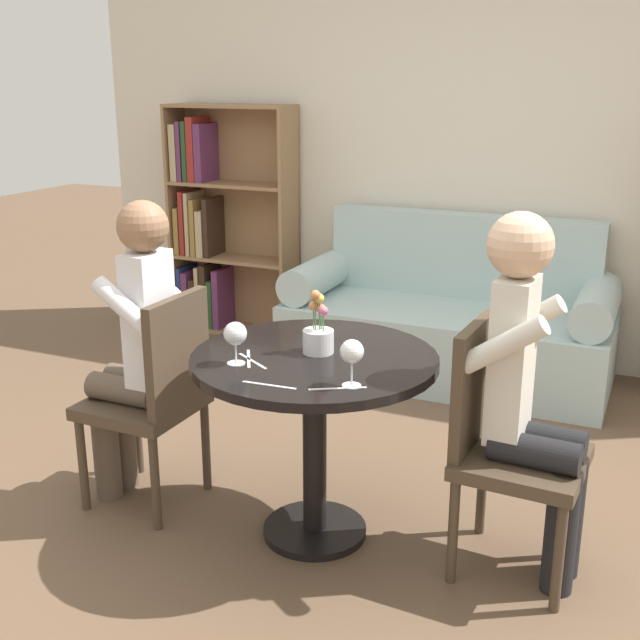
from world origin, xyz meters
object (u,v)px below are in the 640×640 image
at_px(chair_left, 156,391).
at_px(flower_vase, 319,335).
at_px(wine_glass_left, 235,334).
at_px(bookshelf_left, 219,227).
at_px(chair_right, 502,439).
at_px(person_left, 135,348).
at_px(person_right, 531,388).
at_px(wine_glass_right, 352,353).
at_px(couch, 449,324).

relative_size(chair_left, flower_vase, 3.82).
bearing_deg(wine_glass_left, chair_left, 161.54).
xyz_separation_m(bookshelf_left, chair_right, (2.38, -2.09, -0.22)).
xyz_separation_m(person_left, wine_glass_left, (0.55, -0.16, 0.18)).
bearing_deg(person_left, person_right, 95.29).
bearing_deg(person_right, person_left, 97.16).
bearing_deg(person_left, flower_vase, 96.38).
distance_m(chair_right, wine_glass_left, 1.00).
distance_m(bookshelf_left, chair_right, 3.17).
xyz_separation_m(bookshelf_left, wine_glass_right, (1.93, -2.40, 0.13)).
distance_m(couch, person_left, 2.12).
xyz_separation_m(bookshelf_left, person_right, (2.46, -2.10, -0.02)).
distance_m(wine_glass_right, flower_vase, 0.35).
bearing_deg(chair_right, person_left, 97.70).
bearing_deg(couch, chair_left, -109.21).
height_order(bookshelf_left, person_left, bookshelf_left).
xyz_separation_m(couch, flower_vase, (0.00, -1.87, 0.49)).
height_order(bookshelf_left, flower_vase, bookshelf_left).
distance_m(bookshelf_left, person_right, 3.23).
xyz_separation_m(person_right, wine_glass_right, (-0.53, -0.30, 0.15)).
relative_size(chair_left, person_right, 0.70).
height_order(chair_left, flower_vase, flower_vase).
distance_m(chair_left, wine_glass_right, 1.00).
bearing_deg(chair_right, person_right, -92.13).
relative_size(couch, chair_left, 2.06).
bearing_deg(couch, bookshelf_left, 171.13).
bearing_deg(wine_glass_left, person_right, 15.41).
xyz_separation_m(wine_glass_left, flower_vase, (0.22, 0.23, -0.04)).
bearing_deg(wine_glass_left, couch, 84.17).
xyz_separation_m(couch, chair_right, (0.68, -1.83, 0.18)).
bearing_deg(chair_left, flower_vase, 97.30).
relative_size(person_right, wine_glass_right, 8.09).
height_order(couch, flower_vase, flower_vase).
relative_size(wine_glass_left, wine_glass_right, 0.96).
bearing_deg(person_right, wine_glass_left, 108.40).
relative_size(chair_right, wine_glass_left, 5.86).
bearing_deg(wine_glass_right, bookshelf_left, 128.83).
bearing_deg(wine_glass_right, flower_vase, 131.54).
bearing_deg(wine_glass_right, chair_left, 168.43).
bearing_deg(chair_right, couch, 23.39).
xyz_separation_m(chair_left, wine_glass_left, (0.46, -0.15, 0.35)).
bearing_deg(chair_left, wine_glass_left, 72.66).
distance_m(person_right, flower_vase, 0.77).
distance_m(chair_left, person_left, 0.19).
bearing_deg(flower_vase, person_left, -174.74).
height_order(chair_left, person_left, person_left).
bearing_deg(person_left, wine_glass_right, 80.39).
height_order(bookshelf_left, person_right, bookshelf_left).
bearing_deg(wine_glass_left, flower_vase, 46.31).
xyz_separation_m(chair_left, person_right, (1.44, 0.11, 0.21)).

